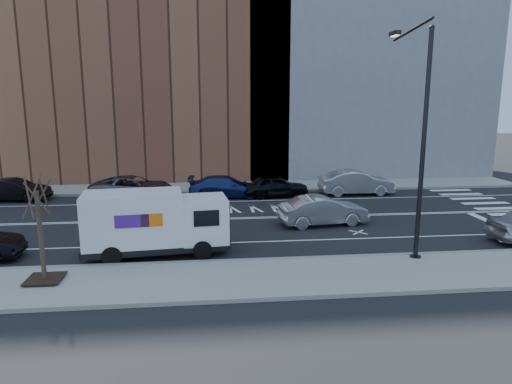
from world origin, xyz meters
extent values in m
plane|color=black|center=(0.00, 0.00, 0.00)|extent=(120.00, 120.00, 0.00)
cube|color=gray|center=(0.00, -8.80, 0.07)|extent=(44.00, 3.60, 0.15)
cube|color=gray|center=(0.00, 8.80, 0.07)|extent=(44.00, 3.60, 0.15)
cube|color=gray|center=(0.00, -7.00, 0.08)|extent=(44.00, 0.25, 0.17)
cube|color=gray|center=(0.00, 7.00, 0.08)|extent=(44.00, 0.25, 0.17)
cube|color=brown|center=(-8.00, 15.60, 11.00)|extent=(26.00, 10.00, 22.00)
cube|color=slate|center=(12.00, 15.60, 13.00)|extent=(20.00, 10.00, 26.00)
cylinder|color=black|center=(7.00, -7.40, 4.50)|extent=(0.18, 0.18, 9.00)
cylinder|color=black|center=(7.00, -7.40, 0.10)|extent=(0.44, 0.44, 0.20)
sphere|color=black|center=(7.00, -7.40, 8.95)|extent=(0.20, 0.20, 0.20)
cylinder|color=black|center=(7.00, -5.70, 9.10)|extent=(0.11, 3.49, 0.48)
cube|color=black|center=(7.00, -4.00, 9.20)|extent=(0.25, 0.80, 0.18)
cube|color=#FFF2CC|center=(7.00, -4.00, 9.10)|extent=(0.18, 0.55, 0.03)
cube|color=black|center=(-7.00, -8.40, 0.23)|extent=(1.20, 1.20, 0.04)
cylinder|color=#382B1E|center=(-7.00, -8.40, 1.75)|extent=(0.16, 0.16, 3.20)
cylinder|color=#382B1E|center=(-6.75, -8.40, 3.15)|extent=(0.06, 0.80, 1.44)
cylinder|color=#382B1E|center=(-6.92, -8.16, 3.15)|extent=(0.81, 0.31, 1.19)
cylinder|color=#382B1E|center=(-7.20, -8.25, 3.15)|extent=(0.58, 0.76, 1.50)
cylinder|color=#382B1E|center=(-7.20, -8.55, 3.15)|extent=(0.47, 0.61, 1.37)
cylinder|color=#382B1E|center=(-6.92, -8.64, 3.15)|extent=(0.72, 0.29, 1.13)
cube|color=black|center=(-3.48, -5.60, 0.42)|extent=(5.93, 2.54, 0.28)
cube|color=silver|center=(-1.45, -5.39, 1.44)|extent=(2.05, 2.18, 1.86)
cube|color=black|center=(-0.51, -5.29, 1.72)|extent=(0.23, 1.71, 0.88)
cube|color=black|center=(-1.34, -6.39, 1.72)|extent=(1.02, 0.14, 0.65)
cube|color=black|center=(-1.55, -4.38, 1.72)|extent=(1.02, 0.14, 0.65)
cube|color=black|center=(-0.54, -5.29, 0.51)|extent=(0.33, 1.86, 0.33)
cube|color=silver|center=(-4.31, -5.69, 1.63)|extent=(4.09, 2.44, 2.14)
cube|color=#47198C|center=(-4.20, -6.72, 1.76)|extent=(1.30, 0.15, 0.51)
cube|color=orange|center=(-3.47, -6.64, 1.76)|extent=(0.83, 0.11, 0.51)
cube|color=#47198C|center=(-4.42, -4.65, 1.76)|extent=(1.30, 0.15, 0.51)
cube|color=orange|center=(-3.68, -4.58, 1.76)|extent=(0.83, 0.11, 0.51)
cylinder|color=black|center=(-1.54, -6.33, 0.39)|extent=(0.80, 0.34, 0.78)
cylinder|color=black|center=(-1.73, -4.48, 0.39)|extent=(0.80, 0.34, 0.78)
cylinder|color=black|center=(-5.05, -6.70, 0.39)|extent=(0.80, 0.34, 0.78)
cylinder|color=black|center=(-5.24, -4.85, 0.39)|extent=(0.80, 0.34, 0.78)
imported|color=black|center=(-13.60, 5.91, 0.72)|extent=(4.47, 1.91, 1.43)
imported|color=#4B4D52|center=(-6.14, 5.78, 0.75)|extent=(5.61, 2.99, 1.50)
imported|color=navy|center=(-0.09, 5.59, 0.72)|extent=(5.03, 2.25, 1.43)
imported|color=black|center=(3.20, 5.37, 0.74)|extent=(4.43, 2.04, 1.47)
imported|color=#A9AAAE|center=(8.80, 5.61, 0.83)|extent=(5.04, 1.80, 1.65)
imported|color=#98989D|center=(4.62, -1.73, 0.75)|extent=(4.74, 2.20, 1.51)
camera|label=1|loc=(-1.22, -24.11, 6.35)|focal=32.00mm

